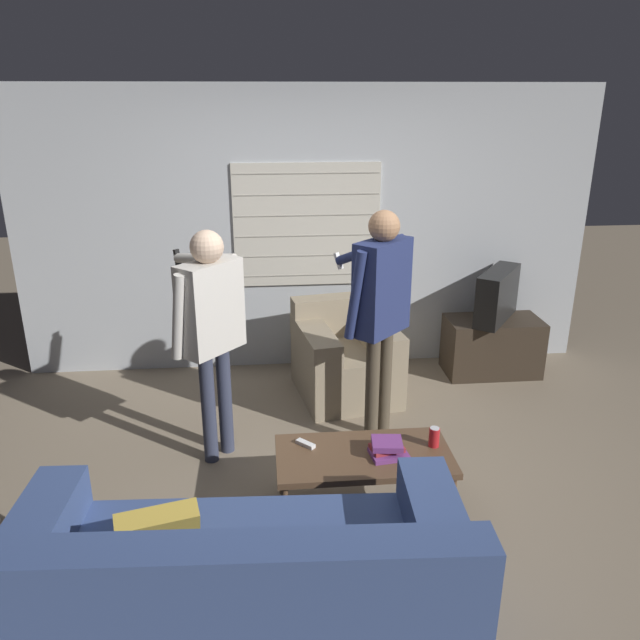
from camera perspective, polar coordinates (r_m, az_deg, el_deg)
name	(u,v)px	position (r m, az deg, el deg)	size (l,w,h in m)	color
ground_plane	(332,484)	(4.32, 1.07, -14.77)	(16.00, 16.00, 0.00)	#7F705B
wall_back	(308,232)	(5.69, -1.13, 8.03)	(5.20, 0.08, 2.55)	#ADB2B7
couch_blue	(239,595)	(3.11, -7.45, -23.65)	(2.11, 1.05, 0.88)	#384C7F
armchair_beige	(345,357)	(5.37, 2.27, -3.42)	(0.91, 0.98, 0.79)	gray
coffee_table	(364,459)	(3.89, 4.03, -12.56)	(1.07, 0.54, 0.41)	brown
tv_stand	(492,346)	(5.98, 15.45, -2.32)	(0.85, 0.45, 0.53)	#33281E
tv	(497,295)	(5.81, 15.87, 2.19)	(0.57, 0.67, 0.46)	black
person_left_standing	(210,318)	(4.22, -10.02, 0.20)	(0.52, 0.83, 1.65)	#33384C
person_right_standing	(380,300)	(4.35, 5.52, 1.81)	(0.51, 0.84, 1.74)	#4C4233
book_stack	(388,448)	(3.84, 6.20, -11.59)	(0.24, 0.21, 0.09)	#75387F
soda_can	(434,437)	(3.96, 10.40, -10.47)	(0.07, 0.07, 0.13)	red
spare_remote	(306,444)	(3.93, -1.33, -11.25)	(0.12, 0.12, 0.02)	white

